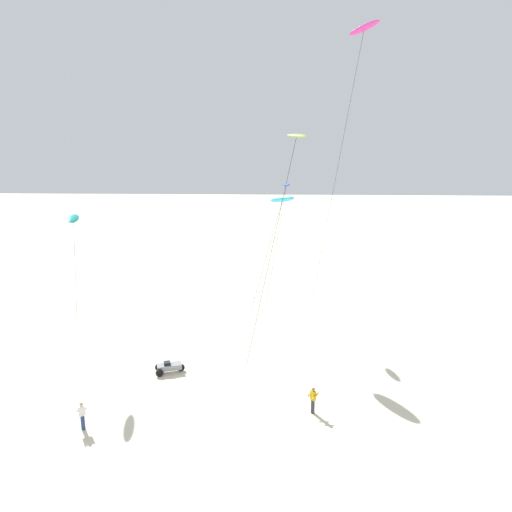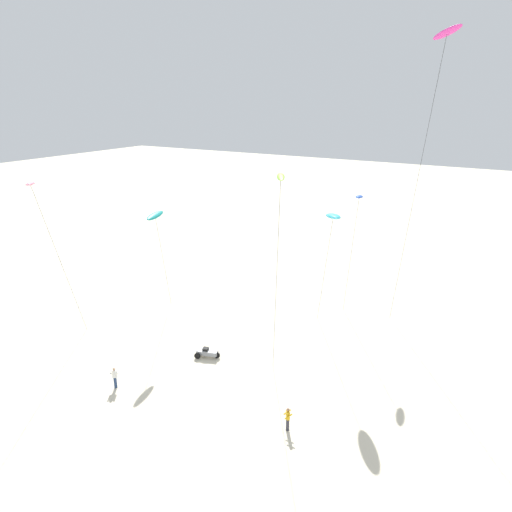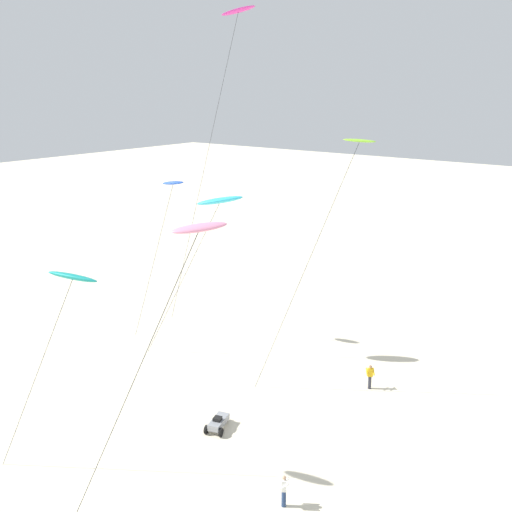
{
  "view_description": "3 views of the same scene",
  "coord_description": "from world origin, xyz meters",
  "px_view_note": "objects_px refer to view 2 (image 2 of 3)",
  "views": [
    {
      "loc": [
        4.12,
        -25.96,
        15.58
      ],
      "look_at": [
        2.66,
        6.18,
        7.98
      ],
      "focal_mm": 32.37,
      "sensor_mm": 36.0,
      "label": 1
    },
    {
      "loc": [
        17.28,
        -23.65,
        20.54
      ],
      "look_at": [
        0.38,
        5.24,
        9.05
      ],
      "focal_mm": 32.89,
      "sensor_mm": 36.0,
      "label": 2
    },
    {
      "loc": [
        -27.48,
        -17.46,
        19.4
      ],
      "look_at": [
        -0.04,
        3.5,
        9.75
      ],
      "focal_mm": 43.39,
      "sensor_mm": 36.0,
      "label": 3
    }
  ],
  "objects_px": {
    "kite_cyan": "(333,217)",
    "kite_flyer_nearest": "(115,377)",
    "kite_lime": "(280,187)",
    "kite_flyer_middle": "(288,419)",
    "kite_teal": "(155,216)",
    "kite_magenta": "(446,39)",
    "kite_pink": "(32,188)",
    "beach_buggy": "(207,352)",
    "kite_blue": "(359,199)"
  },
  "relations": [
    {
      "from": "kite_blue",
      "to": "kite_teal",
      "type": "distance_m",
      "value": 17.8
    },
    {
      "from": "kite_teal",
      "to": "kite_flyer_nearest",
      "type": "bearing_deg",
      "value": -68.22
    },
    {
      "from": "kite_pink",
      "to": "kite_blue",
      "type": "relative_size",
      "value": 1.2
    },
    {
      "from": "kite_blue",
      "to": "kite_flyer_middle",
      "type": "xyz_separation_m",
      "value": [
        1.49,
        -16.07,
        -11.26
      ]
    },
    {
      "from": "kite_teal",
      "to": "kite_flyer_middle",
      "type": "relative_size",
      "value": 6.53
    },
    {
      "from": "kite_lime",
      "to": "kite_flyer_middle",
      "type": "relative_size",
      "value": 9.8
    },
    {
      "from": "kite_lime",
      "to": "kite_flyer_nearest",
      "type": "relative_size",
      "value": 9.8
    },
    {
      "from": "kite_pink",
      "to": "beach_buggy",
      "type": "bearing_deg",
      "value": 38.12
    },
    {
      "from": "kite_cyan",
      "to": "kite_flyer_nearest",
      "type": "relative_size",
      "value": 7.26
    },
    {
      "from": "kite_magenta",
      "to": "kite_lime",
      "type": "height_order",
      "value": "kite_magenta"
    },
    {
      "from": "kite_lime",
      "to": "kite_flyer_middle",
      "type": "distance_m",
      "value": 14.79
    },
    {
      "from": "kite_pink",
      "to": "beach_buggy",
      "type": "distance_m",
      "value": 18.26
    },
    {
      "from": "beach_buggy",
      "to": "kite_lime",
      "type": "bearing_deg",
      "value": -23.17
    },
    {
      "from": "beach_buggy",
      "to": "kite_magenta",
      "type": "bearing_deg",
      "value": 34.79
    },
    {
      "from": "kite_flyer_nearest",
      "to": "kite_cyan",
      "type": "bearing_deg",
      "value": 50.06
    },
    {
      "from": "kite_cyan",
      "to": "kite_pink",
      "type": "bearing_deg",
      "value": -141.39
    },
    {
      "from": "kite_flyer_nearest",
      "to": "beach_buggy",
      "type": "relative_size",
      "value": 0.78
    },
    {
      "from": "kite_flyer_nearest",
      "to": "kite_flyer_middle",
      "type": "distance_m",
      "value": 13.3
    },
    {
      "from": "kite_cyan",
      "to": "kite_flyer_nearest",
      "type": "distance_m",
      "value": 20.48
    },
    {
      "from": "kite_pink",
      "to": "beach_buggy",
      "type": "height_order",
      "value": "kite_pink"
    },
    {
      "from": "kite_magenta",
      "to": "kite_lime",
      "type": "distance_m",
      "value": 16.95
    },
    {
      "from": "kite_magenta",
      "to": "kite_teal",
      "type": "distance_m",
      "value": 26.29
    },
    {
      "from": "kite_magenta",
      "to": "kite_pink",
      "type": "bearing_deg",
      "value": -143.86
    },
    {
      "from": "kite_flyer_nearest",
      "to": "beach_buggy",
      "type": "xyz_separation_m",
      "value": [
        3.29,
        6.94,
        -0.46
      ]
    },
    {
      "from": "kite_flyer_nearest",
      "to": "kite_flyer_middle",
      "type": "xyz_separation_m",
      "value": [
        13.11,
        2.25,
        0.0
      ]
    },
    {
      "from": "kite_cyan",
      "to": "kite_flyer_nearest",
      "type": "height_order",
      "value": "kite_cyan"
    },
    {
      "from": "kite_magenta",
      "to": "kite_teal",
      "type": "height_order",
      "value": "kite_magenta"
    },
    {
      "from": "kite_cyan",
      "to": "kite_lime",
      "type": "bearing_deg",
      "value": -87.06
    },
    {
      "from": "kite_pink",
      "to": "kite_teal",
      "type": "xyz_separation_m",
      "value": [
        2.05,
        9.98,
        -3.93
      ]
    },
    {
      "from": "kite_blue",
      "to": "kite_magenta",
      "type": "bearing_deg",
      "value": -15.02
    },
    {
      "from": "kite_magenta",
      "to": "beach_buggy",
      "type": "distance_m",
      "value": 29.35
    },
    {
      "from": "kite_cyan",
      "to": "kite_flyer_middle",
      "type": "relative_size",
      "value": 7.26
    },
    {
      "from": "kite_flyer_nearest",
      "to": "kite_teal",
      "type": "bearing_deg",
      "value": 111.78
    },
    {
      "from": "kite_magenta",
      "to": "beach_buggy",
      "type": "xyz_separation_m",
      "value": [
        -14.14,
        -9.82,
        -23.77
      ]
    },
    {
      "from": "kite_pink",
      "to": "kite_cyan",
      "type": "bearing_deg",
      "value": 38.61
    },
    {
      "from": "kite_cyan",
      "to": "kite_magenta",
      "type": "bearing_deg",
      "value": 28.42
    },
    {
      "from": "kite_flyer_nearest",
      "to": "beach_buggy",
      "type": "height_order",
      "value": "kite_flyer_nearest"
    },
    {
      "from": "kite_magenta",
      "to": "kite_flyer_nearest",
      "type": "relative_size",
      "value": 15.09
    },
    {
      "from": "kite_blue",
      "to": "kite_flyer_nearest",
      "type": "height_order",
      "value": "kite_blue"
    },
    {
      "from": "kite_lime",
      "to": "kite_pink",
      "type": "distance_m",
      "value": 18.06
    },
    {
      "from": "kite_flyer_middle",
      "to": "kite_teal",
      "type": "bearing_deg",
      "value": 156.35
    },
    {
      "from": "kite_flyer_nearest",
      "to": "kite_pink",
      "type": "bearing_deg",
      "value": -177.21
    },
    {
      "from": "kite_pink",
      "to": "kite_cyan",
      "type": "xyz_separation_m",
      "value": [
        17.14,
        13.69,
        -2.86
      ]
    },
    {
      "from": "kite_teal",
      "to": "kite_magenta",
      "type": "bearing_deg",
      "value": 18.36
    },
    {
      "from": "kite_magenta",
      "to": "kite_flyer_middle",
      "type": "height_order",
      "value": "kite_magenta"
    },
    {
      "from": "kite_teal",
      "to": "kite_flyer_middle",
      "type": "distance_m",
      "value": 20.89
    },
    {
      "from": "kite_magenta",
      "to": "kite_teal",
      "type": "xyz_separation_m",
      "value": [
        -21.3,
        -7.07,
        -13.68
      ]
    },
    {
      "from": "kite_cyan",
      "to": "kite_blue",
      "type": "xyz_separation_m",
      "value": [
        0.4,
        4.92,
        0.57
      ]
    },
    {
      "from": "kite_lime",
      "to": "beach_buggy",
      "type": "relative_size",
      "value": 7.69
    },
    {
      "from": "kite_lime",
      "to": "kite_pink",
      "type": "bearing_deg",
      "value": -168.45
    }
  ]
}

